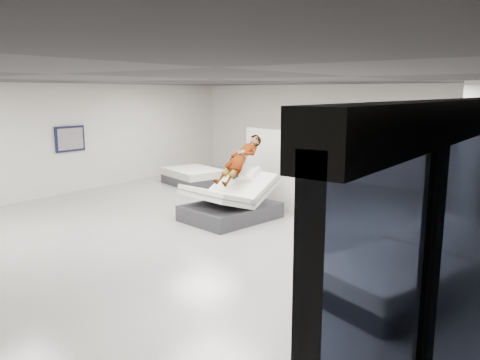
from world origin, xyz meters
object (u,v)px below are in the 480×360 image
(flat_bed_right_near, at_px, (385,281))
(remote, at_px, (236,177))
(divider_panel, at_px, (277,170))
(wall_poster, at_px, (70,139))
(flat_bed_left_far, at_px, (194,177))
(hero_bed, at_px, (230,203))
(flat_bed_right_far, at_px, (454,248))
(person, at_px, (240,167))
(column, at_px, (470,151))

(flat_bed_right_near, bearing_deg, remote, 155.15)
(remote, xyz_separation_m, flat_bed_right_near, (4.23, -1.96, -0.77))
(divider_panel, bearing_deg, wall_poster, -149.69)
(divider_panel, bearing_deg, flat_bed_left_far, 176.10)
(hero_bed, relative_size, flat_bed_right_far, 0.94)
(person, relative_size, flat_bed_right_far, 0.65)
(flat_bed_right_far, xyz_separation_m, column, (-0.57, 3.53, 1.30))
(hero_bed, xyz_separation_m, divider_panel, (0.32, 1.50, 0.61))
(remote, xyz_separation_m, divider_panel, (0.10, 1.58, -0.03))
(person, xyz_separation_m, flat_bed_right_far, (4.86, -0.31, -0.91))
(person, distance_m, flat_bed_left_far, 4.39)
(divider_panel, height_order, column, column)
(flat_bed_right_far, distance_m, column, 3.81)
(divider_panel, relative_size, flat_bed_left_far, 1.03)
(remote, distance_m, column, 5.51)
(hero_bed, bearing_deg, flat_bed_left_far, 143.98)
(flat_bed_left_far, bearing_deg, person, -32.37)
(person, distance_m, wall_poster, 5.71)
(hero_bed, bearing_deg, column, 39.13)
(flat_bed_right_far, height_order, wall_poster, wall_poster)
(wall_poster, bearing_deg, person, 7.83)
(flat_bed_right_far, bearing_deg, hero_bed, 179.93)
(divider_panel, xyz_separation_m, wall_poster, (-5.91, -1.97, 0.59))
(person, relative_size, remote, 11.27)
(hero_bed, height_order, column, column)
(flat_bed_right_far, distance_m, flat_bed_left_far, 8.87)
(hero_bed, height_order, divider_panel, divider_panel)
(person, distance_m, remote, 0.45)
(hero_bed, distance_m, flat_bed_left_far, 4.42)
(hero_bed, bearing_deg, remote, -19.67)
(divider_panel, bearing_deg, flat_bed_right_far, -6.29)
(person, xyz_separation_m, flat_bed_right_near, (4.39, -2.34, -0.94))
(flat_bed_right_far, xyz_separation_m, flat_bed_left_far, (-8.48, 2.60, -0.05))
(flat_bed_right_far, bearing_deg, wall_poster, -177.46)
(hero_bed, xyz_separation_m, wall_poster, (-5.60, -0.47, 1.20))
(flat_bed_right_near, height_order, column, column)
(hero_bed, relative_size, flat_bed_right_near, 0.96)
(person, distance_m, divider_panel, 1.24)
(hero_bed, distance_m, divider_panel, 1.65)
(flat_bed_right_far, height_order, column, column)
(remote, relative_size, flat_bed_left_far, 0.06)
(divider_panel, distance_m, column, 4.54)
(remote, height_order, wall_poster, wall_poster)
(divider_panel, bearing_deg, flat_bed_right_near, -28.74)
(person, xyz_separation_m, remote, (0.17, -0.38, -0.17))
(hero_bed, bearing_deg, flat_bed_right_far, -0.07)
(flat_bed_right_near, distance_m, flat_bed_left_far, 9.25)
(divider_panel, xyz_separation_m, column, (4.02, 2.03, 0.59))
(flat_bed_right_far, xyz_separation_m, wall_poster, (-10.51, -0.47, 1.30))
(flat_bed_right_near, bearing_deg, person, 151.99)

